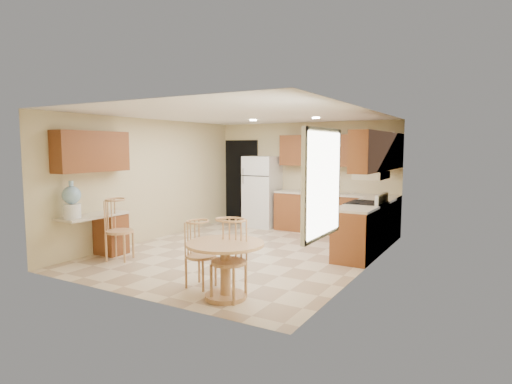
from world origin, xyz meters
The scene contains 30 objects.
floor centered at (0.00, 0.00, 0.00)m, with size 5.50×5.50×0.00m, color beige.
ceiling centered at (0.00, 0.00, 2.50)m, with size 4.50×5.50×0.02m, color white.
wall_back centered at (0.00, 2.75, 1.25)m, with size 4.50×0.02×2.50m, color #CCBF89.
wall_front centered at (0.00, -2.75, 1.25)m, with size 4.50×0.02×2.50m, color #CCBF89.
wall_left centered at (-2.25, 0.00, 1.25)m, with size 0.02×5.50×2.50m, color #CCBF89.
wall_right centered at (2.25, 0.00, 1.25)m, with size 0.02×5.50×2.50m, color #CCBF89.
doorway centered at (-1.75, 2.73, 1.05)m, with size 0.90×0.02×2.10m, color black.
base_cab_back centered at (0.88, 2.45, 0.43)m, with size 2.75×0.60×0.87m, color brown.
counter_back centered at (0.88, 2.45, 0.89)m, with size 2.75×0.63×0.04m, color beige.
base_cab_right_a centered at (1.95, 1.85, 0.43)m, with size 0.60×0.59×0.87m, color brown.
counter_right_a centered at (1.95, 1.85, 0.89)m, with size 0.63×0.59×0.04m, color beige.
base_cab_right_b centered at (1.95, 0.40, 0.43)m, with size 0.60×0.80×0.87m, color brown.
counter_right_b centered at (1.95, 0.40, 0.89)m, with size 0.63×0.80×0.04m, color beige.
upper_cab_back centered at (0.88, 2.58, 1.85)m, with size 2.75×0.33×0.70m, color brown.
upper_cab_right centered at (2.08, 1.21, 1.85)m, with size 0.33×2.42×0.70m, color brown.
upper_cab_left centered at (-2.08, -1.60, 1.85)m, with size 0.33×1.40×0.70m, color brown.
sink centered at (0.85, 2.45, 0.91)m, with size 0.78×0.44×0.01m, color silver.
range_hood centered at (2.00, 1.18, 1.42)m, with size 0.50×0.76×0.14m, color silver.
desk_pedestal centered at (-2.00, -1.32, 0.36)m, with size 0.48×0.42×0.72m, color brown.
desk_top centered at (-2.00, -1.70, 0.75)m, with size 0.50×1.20×0.04m, color beige.
window centered at (2.23, -1.85, 1.50)m, with size 0.06×1.12×1.30m.
can_light_a centered at (-0.50, 1.20, 2.48)m, with size 0.14×0.14×0.02m, color white.
can_light_b centered at (0.90, 1.20, 2.48)m, with size 0.14×0.14×0.02m, color white.
refrigerator centered at (-0.95, 2.40, 0.85)m, with size 0.75×0.73×1.71m.
stove centered at (1.92, 1.18, 0.47)m, with size 0.65×0.76×1.09m.
dining_table centered at (1.07, -2.20, 0.48)m, with size 0.99×0.99×0.73m.
chair_table_a centered at (0.52, -2.08, 0.56)m, with size 0.40×0.52×0.91m.
chair_table_b centered at (1.12, -2.30, 0.62)m, with size 0.45×0.45×1.02m.
chair_desk centered at (-1.55, -1.63, 0.64)m, with size 0.46×0.59×1.04m.
water_crock centered at (-2.00, -2.10, 1.05)m, with size 0.30×0.30×0.61m.
Camera 1 is at (4.05, -6.59, 1.92)m, focal length 30.00 mm.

